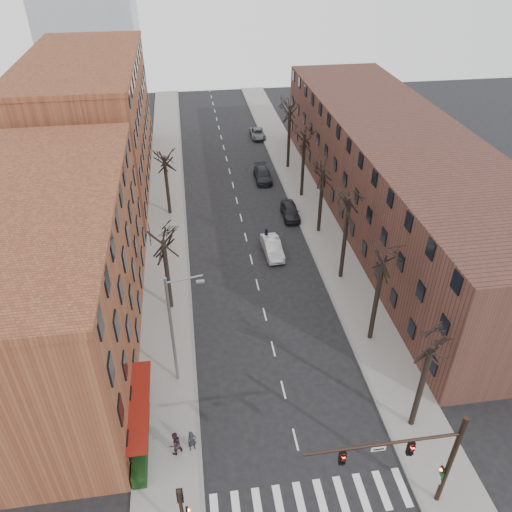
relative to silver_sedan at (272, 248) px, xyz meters
name	(u,v)px	position (x,y,z in m)	size (l,w,h in m)	color
ground	(311,501)	(-2.15, -24.64, -0.73)	(160.00, 160.00, 0.00)	black
sidewalk_left	(167,209)	(-10.15, 10.36, -0.66)	(4.00, 90.00, 0.15)	gray
sidewalk_right	(307,199)	(5.85, 10.36, -0.66)	(4.00, 90.00, 0.15)	gray
building_left_near	(43,281)	(-18.15, -9.64, 5.27)	(12.00, 26.00, 12.00)	brown
building_left_far	(91,125)	(-18.15, 19.36, 6.27)	(12.00, 28.00, 14.00)	brown
building_right	(396,174)	(13.85, 5.36, 4.27)	(12.00, 50.00, 10.00)	#4F2C25
awning_left	(145,431)	(-11.55, -18.64, -0.73)	(1.20, 7.00, 0.15)	maroon
hedge	(141,439)	(-11.65, -19.64, -0.08)	(0.80, 6.00, 1.00)	black
tree_right_a	(411,424)	(5.45, -20.64, -0.73)	(5.20, 5.20, 10.00)	black
tree_right_b	(369,338)	(5.45, -12.64, -0.73)	(5.20, 5.20, 10.80)	black
tree_right_c	(340,277)	(5.45, -4.64, -0.73)	(5.20, 5.20, 11.60)	black
tree_right_d	(318,231)	(5.45, 3.36, -0.73)	(5.20, 5.20, 10.00)	black
tree_right_e	(301,196)	(5.45, 11.36, -0.73)	(5.20, 5.20, 10.80)	black
tree_right_f	(288,168)	(5.45, 19.36, -0.73)	(5.20, 5.20, 11.60)	black
tree_left_a	(172,307)	(-9.75, -6.64, -0.73)	(5.20, 5.20, 9.50)	black
tree_left_b	(170,214)	(-9.75, 9.36, -0.73)	(5.20, 5.20, 9.50)	black
signal_mast_arm	(425,457)	(3.30, -25.64, 3.66)	(8.14, 0.30, 7.20)	black
signal_pole_left	(182,510)	(-9.14, -25.59, 1.88)	(0.47, 0.44, 4.40)	black
streetlight	(174,327)	(-9.18, -14.64, 4.28)	(2.45, 0.22, 9.03)	slate
silver_sedan	(272,248)	(0.00, 0.00, 0.00)	(1.55, 4.46, 1.47)	silver
parked_car_near	(290,211)	(3.15, 6.77, 0.01)	(1.75, 4.35, 1.48)	black
parked_car_mid	(263,175)	(1.65, 16.25, -0.04)	(1.95, 4.79, 1.39)	black
parked_car_far	(258,133)	(3.15, 30.43, -0.13)	(2.01, 4.35, 1.21)	#5A5D61
pedestrian_a	(192,441)	(-8.55, -20.44, 0.18)	(0.56, 0.37, 1.53)	black
pedestrian_b	(175,444)	(-9.57, -20.55, 0.28)	(0.84, 0.66, 1.74)	black
pedestrian_crossing	(266,237)	(-0.33, 1.71, 0.17)	(1.07, 0.44, 1.82)	black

